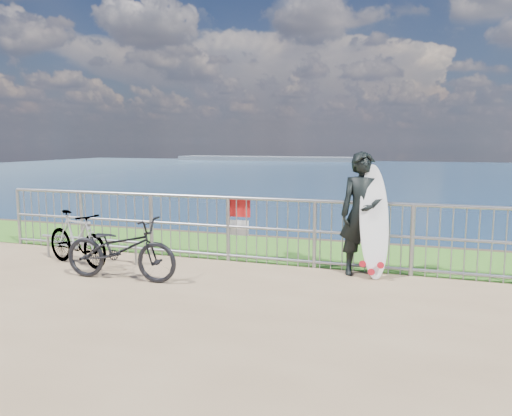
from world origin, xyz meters
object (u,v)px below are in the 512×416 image
(bicycle_near, at_px, (121,249))
(bicycle_far, at_px, (77,238))
(surfer, at_px, (363,214))
(surfboard, at_px, (374,226))

(bicycle_near, bearing_deg, bicycle_far, 63.52)
(surfer, xyz_separation_m, bicycle_near, (-3.35, -1.44, -0.48))
(bicycle_near, bearing_deg, surfboard, -72.37)
(bicycle_far, bearing_deg, bicycle_near, -96.31)
(bicycle_far, bearing_deg, surfboard, -63.04)
(surfer, height_order, bicycle_far, surfer)
(surfboard, xyz_separation_m, bicycle_near, (-3.54, -1.33, -0.32))
(surfer, bearing_deg, bicycle_far, 174.96)
(surfer, distance_m, bicycle_far, 4.66)
(bicycle_far, bearing_deg, surfer, -61.29)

